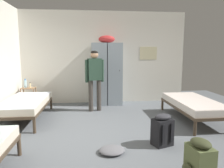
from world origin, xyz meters
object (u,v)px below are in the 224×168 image
at_px(locker_bank, 107,73).
at_px(bed_left_rear, 25,104).
at_px(person_traveler, 95,75).
at_px(bed_right, 194,104).
at_px(clothes_pile_grey, 112,150).
at_px(lotion_bottle, 30,85).
at_px(backpack_olive, 199,162).
at_px(backpack_black, 162,130).
at_px(water_bottle, 25,84).
at_px(shelf_unit, 29,95).

bearing_deg(locker_bank, bed_left_rear, -146.97).
bearing_deg(person_traveler, bed_right, -24.85).
bearing_deg(person_traveler, clothes_pile_grey, -85.39).
relative_size(lotion_bottle, clothes_pile_grey, 0.41).
relative_size(backpack_olive, backpack_black, 1.00).
xyz_separation_m(water_bottle, backpack_olive, (3.15, -3.97, -0.43)).
relative_size(backpack_black, clothes_pile_grey, 1.36).
bearing_deg(bed_right, backpack_olive, -115.27).
bearing_deg(water_bottle, shelf_unit, -14.04).
bearing_deg(backpack_olive, water_bottle, 128.39).
relative_size(person_traveler, backpack_olive, 2.95).
relative_size(bed_left_rear, person_traveler, 1.17).
relative_size(locker_bank, clothes_pile_grey, 5.11).
bearing_deg(backpack_olive, bed_left_rear, 135.51).
height_order(person_traveler, water_bottle, person_traveler).
bearing_deg(shelf_unit, clothes_pile_grey, -55.81).
xyz_separation_m(person_traveler, clothes_pile_grey, (0.20, -2.50, -0.93)).
xyz_separation_m(lotion_bottle, backpack_olive, (3.00, -3.91, -0.38)).
xyz_separation_m(bed_right, lotion_bottle, (-4.09, 1.60, 0.26)).
bearing_deg(water_bottle, lotion_bottle, -21.80).
distance_m(bed_right, person_traveler, 2.57).
distance_m(bed_right, water_bottle, 4.56).
relative_size(locker_bank, bed_right, 1.09).
height_order(locker_bank, bed_right, locker_bank).
xyz_separation_m(bed_right, backpack_black, (-1.18, -1.24, -0.12)).
relative_size(lotion_bottle, backpack_olive, 0.30).
bearing_deg(clothes_pile_grey, lotion_bottle, 123.64).
relative_size(bed_left_rear, backpack_black, 3.45).
bearing_deg(bed_right, shelf_unit, 158.52).
relative_size(bed_right, person_traveler, 1.17).
distance_m(bed_right, bed_left_rear, 3.94).
height_order(bed_left_rear, backpack_black, backpack_black).
bearing_deg(shelf_unit, bed_left_rear, -78.09).
distance_m(bed_left_rear, backpack_olive, 3.95).
bearing_deg(lotion_bottle, backpack_black, -44.31).
relative_size(shelf_unit, lotion_bottle, 3.47).
xyz_separation_m(shelf_unit, bed_right, (4.16, -1.64, 0.04)).
height_order(backpack_black, clothes_pile_grey, backpack_black).
bearing_deg(backpack_black, bed_left_rear, 148.17).
distance_m(bed_right, clothes_pile_grey, 2.55).
bearing_deg(lotion_bottle, person_traveler, -16.72).
bearing_deg(lotion_bottle, backpack_olive, -52.54).
xyz_separation_m(shelf_unit, water_bottle, (-0.08, 0.02, 0.34)).
bearing_deg(shelf_unit, backpack_black, -44.03).
relative_size(shelf_unit, water_bottle, 2.24).
height_order(locker_bank, clothes_pile_grey, locker_bank).
relative_size(bed_right, lotion_bottle, 11.56).
bearing_deg(locker_bank, lotion_bottle, -175.53).
distance_m(locker_bank, lotion_bottle, 2.24).
bearing_deg(lotion_bottle, water_bottle, 158.20).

